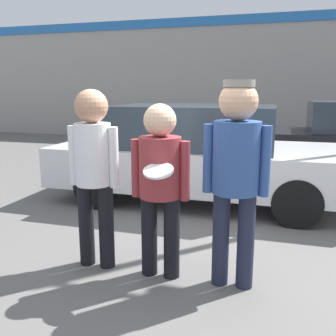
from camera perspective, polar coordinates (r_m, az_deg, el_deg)
The scene contains 7 objects.
ground_plane at distance 4.05m, azimuth 3.11°, elevation -13.61°, with size 56.00×56.00×0.00m, color #5B5956.
storefront_building at distance 13.06m, azimuth 12.99°, elevation 13.10°, with size 24.00×0.22×4.11m.
person_left at distance 3.66m, azimuth -11.27°, elevation 0.71°, with size 0.52×0.35×1.75m.
person_middle_with_frisbee at distance 3.39m, azimuth -1.21°, elevation -1.31°, with size 0.55×0.58×1.62m.
person_right at distance 3.23m, azimuth 10.32°, elevation 0.59°, with size 0.57×0.40×1.82m.
parked_car_near at distance 5.93m, azimuth 4.86°, elevation 2.21°, with size 4.59×1.94×1.50m.
shrub at distance 13.46m, azimuth -6.47°, elevation 6.39°, with size 0.94×0.94×0.94m.
Camera 1 is at (0.82, -3.57, 1.74)m, focal length 40.00 mm.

